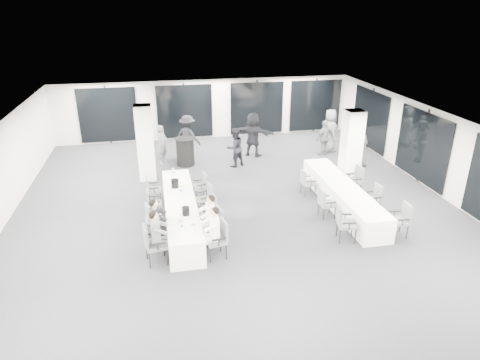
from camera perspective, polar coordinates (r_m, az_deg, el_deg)
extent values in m
cube|color=#26262B|center=(13.73, -0.32, -3.99)|extent=(14.00, 16.00, 0.02)
cube|color=white|center=(12.71, -0.34, 7.44)|extent=(14.00, 16.00, 0.02)
cube|color=beige|center=(15.96, 25.26, 3.15)|extent=(0.02, 16.00, 2.80)
cube|color=beige|center=(20.73, -4.61, 9.39)|extent=(14.00, 0.02, 2.80)
cube|color=black|center=(20.68, -4.58, 9.22)|extent=(13.60, 0.06, 2.50)
cube|color=black|center=(16.70, 23.10, 4.13)|extent=(0.06, 14.00, 2.50)
cube|color=white|center=(15.97, -12.51, 4.84)|extent=(0.60, 0.60, 2.80)
cube|color=white|center=(15.34, 14.57, 3.90)|extent=(0.60, 0.60, 2.80)
cube|color=white|center=(12.87, -7.89, -4.24)|extent=(0.90, 5.00, 0.75)
cube|color=white|center=(14.15, 13.47, -2.07)|extent=(0.90, 5.00, 0.75)
cylinder|color=black|center=(17.38, -7.31, 3.75)|extent=(0.71, 0.71, 1.12)
cylinder|color=black|center=(17.21, -7.40, 5.51)|extent=(0.82, 0.82, 0.02)
cube|color=#55585D|center=(11.09, -11.12, -8.51)|extent=(0.58, 0.60, 0.09)
cube|color=#55585D|center=(10.91, -12.49, -7.38)|extent=(0.15, 0.51, 0.50)
cylinder|color=black|center=(11.39, -12.31, -9.29)|extent=(0.04, 0.04, 0.45)
cylinder|color=black|center=(11.02, -11.94, -10.44)|extent=(0.04, 0.04, 0.45)
cylinder|color=black|center=(11.44, -10.13, -8.95)|extent=(0.04, 0.04, 0.45)
cylinder|color=black|center=(11.07, -9.68, -10.08)|extent=(0.04, 0.04, 0.45)
cube|color=black|center=(11.23, -11.44, -7.01)|extent=(0.37, 0.10, 0.04)
cube|color=black|center=(10.76, -10.93, -8.38)|extent=(0.37, 0.10, 0.04)
cube|color=#55585D|center=(11.73, -11.15, -7.09)|extent=(0.48, 0.49, 0.07)
cube|color=#55585D|center=(11.59, -12.24, -6.15)|extent=(0.11, 0.43, 0.42)
cylinder|color=black|center=(11.99, -12.07, -7.72)|extent=(0.03, 0.03, 0.38)
cylinder|color=black|center=(11.67, -11.84, -8.61)|extent=(0.03, 0.03, 0.38)
cylinder|color=black|center=(12.02, -10.32, -7.49)|extent=(0.03, 0.03, 0.38)
cylinder|color=black|center=(11.70, -10.04, -8.36)|extent=(0.03, 0.03, 0.38)
cube|color=black|center=(11.86, -11.36, -5.90)|extent=(0.32, 0.08, 0.04)
cube|color=black|center=(11.45, -11.05, -6.96)|extent=(0.32, 0.08, 0.04)
cube|color=#55585D|center=(12.55, -11.23, -4.99)|extent=(0.53, 0.54, 0.07)
cube|color=#55585D|center=(12.40, -12.22, -4.14)|extent=(0.16, 0.43, 0.43)
cylinder|color=black|center=(12.78, -12.18, -5.69)|extent=(0.03, 0.03, 0.38)
cylinder|color=black|center=(12.46, -11.74, -6.43)|extent=(0.03, 0.03, 0.38)
cylinder|color=black|center=(12.86, -10.58, -5.38)|extent=(0.03, 0.03, 0.38)
cylinder|color=black|center=(12.54, -10.10, -6.10)|extent=(0.03, 0.03, 0.38)
cube|color=black|center=(12.68, -11.56, -3.91)|extent=(0.31, 0.12, 0.04)
cube|color=black|center=(12.28, -10.99, -4.80)|extent=(0.31, 0.12, 0.04)
cube|color=#55585D|center=(13.42, -11.29, -3.13)|extent=(0.42, 0.44, 0.07)
cube|color=#55585D|center=(13.32, -12.22, -2.24)|extent=(0.06, 0.42, 0.42)
cylinder|color=black|center=(13.69, -11.99, -3.70)|extent=(0.03, 0.03, 0.37)
cylinder|color=black|center=(13.36, -11.98, -4.38)|extent=(0.03, 0.03, 0.37)
cylinder|color=black|center=(13.68, -10.48, -3.58)|extent=(0.03, 0.03, 0.37)
cylinder|color=black|center=(13.36, -10.42, -4.26)|extent=(0.03, 0.03, 0.37)
cube|color=black|center=(13.56, -11.36, -2.13)|extent=(0.31, 0.04, 0.04)
cube|color=black|center=(13.15, -11.32, -2.94)|extent=(0.31, 0.04, 0.04)
cube|color=#55585D|center=(14.37, -11.35, -1.30)|extent=(0.44, 0.45, 0.07)
cube|color=#55585D|center=(14.27, -12.25, -0.45)|extent=(0.06, 0.43, 0.43)
cylinder|color=black|center=(14.63, -12.04, -1.89)|extent=(0.03, 0.03, 0.38)
cylinder|color=black|center=(14.29, -12.00, -2.50)|extent=(0.03, 0.03, 0.38)
cylinder|color=black|center=(14.63, -10.58, -1.77)|extent=(0.03, 0.03, 0.38)
cylinder|color=black|center=(14.29, -10.52, -2.37)|extent=(0.03, 0.03, 0.38)
cube|color=black|center=(14.52, -11.43, -0.37)|extent=(0.32, 0.04, 0.04)
cube|color=black|center=(14.09, -11.37, -1.09)|extent=(0.32, 0.04, 0.04)
cube|color=#55585D|center=(11.11, -3.29, -8.06)|extent=(0.58, 0.60, 0.09)
cube|color=#55585D|center=(11.03, -2.16, -6.54)|extent=(0.16, 0.50, 0.49)
cylinder|color=black|center=(11.13, -1.84, -9.55)|extent=(0.04, 0.04, 0.44)
cylinder|color=black|center=(11.48, -2.59, -8.48)|extent=(0.04, 0.04, 0.44)
cylinder|color=black|center=(11.02, -3.97, -9.98)|extent=(0.04, 0.04, 0.44)
cylinder|color=black|center=(11.36, -4.66, -8.89)|extent=(0.04, 0.04, 0.44)
cube|color=black|center=(10.79, -2.85, -7.91)|extent=(0.37, 0.11, 0.04)
cube|color=black|center=(11.24, -3.77, -6.61)|extent=(0.37, 0.11, 0.04)
cube|color=#55585D|center=(11.72, -3.80, -6.29)|extent=(0.61, 0.62, 0.09)
cube|color=#55585D|center=(11.66, -2.75, -4.80)|extent=(0.18, 0.50, 0.50)
cylinder|color=black|center=(11.75, -2.39, -7.67)|extent=(0.04, 0.04, 0.44)
cylinder|color=black|center=(12.10, -3.19, -6.73)|extent=(0.04, 0.04, 0.44)
cylinder|color=black|center=(11.61, -4.37, -8.12)|extent=(0.04, 0.04, 0.44)
cylinder|color=black|center=(11.97, -5.12, -7.14)|extent=(0.04, 0.04, 0.44)
cube|color=black|center=(11.41, -3.32, -6.08)|extent=(0.37, 0.13, 0.04)
cube|color=black|center=(11.86, -4.30, -4.93)|extent=(0.37, 0.13, 0.04)
cube|color=#55585D|center=(12.57, -4.39, -4.31)|extent=(0.50, 0.52, 0.08)
cube|color=#55585D|center=(12.48, -3.40, -3.07)|extent=(0.09, 0.48, 0.47)
cylinder|color=black|center=(12.54, -3.25, -5.65)|extent=(0.04, 0.04, 0.42)
cylinder|color=black|center=(12.89, -3.62, -4.81)|extent=(0.04, 0.04, 0.42)
cylinder|color=black|center=(12.48, -5.11, -5.86)|extent=(0.04, 0.04, 0.42)
cylinder|color=black|center=(12.84, -5.42, -5.01)|extent=(0.04, 0.04, 0.42)
cube|color=black|center=(12.26, -4.19, -4.12)|extent=(0.35, 0.06, 0.04)
cube|color=black|center=(12.72, -4.62, -3.10)|extent=(0.35, 0.06, 0.04)
cube|color=#55585D|center=(13.36, -4.86, -2.67)|extent=(0.55, 0.56, 0.08)
cube|color=#55585D|center=(13.31, -4.00, -1.46)|extent=(0.15, 0.46, 0.46)
cylinder|color=black|center=(13.35, -3.74, -3.82)|extent=(0.04, 0.04, 0.41)
cylinder|color=black|center=(13.69, -4.29, -3.13)|extent=(0.04, 0.04, 0.41)
cylinder|color=black|center=(13.24, -5.38, -4.11)|extent=(0.04, 0.04, 0.41)
cylinder|color=black|center=(13.58, -5.90, -3.40)|extent=(0.04, 0.04, 0.41)
cube|color=black|center=(13.07, -4.54, -2.43)|extent=(0.34, 0.11, 0.04)
cube|color=black|center=(13.50, -5.22, -1.59)|extent=(0.34, 0.11, 0.04)
cube|color=#55585D|center=(14.42, -5.40, -0.89)|extent=(0.49, 0.51, 0.07)
cube|color=#55585D|center=(14.37, -4.67, 0.12)|extent=(0.13, 0.42, 0.42)
cylinder|color=black|center=(14.39, -4.46, -1.87)|extent=(0.03, 0.03, 0.37)
cylinder|color=black|center=(14.71, -4.89, -1.32)|extent=(0.03, 0.03, 0.37)
cylinder|color=black|center=(14.30, -5.85, -2.09)|extent=(0.03, 0.03, 0.37)
cylinder|color=black|center=(14.62, -6.25, -1.53)|extent=(0.03, 0.03, 0.37)
cube|color=black|center=(14.15, -5.15, -0.66)|extent=(0.31, 0.09, 0.04)
cube|color=black|center=(14.56, -5.68, 0.00)|extent=(0.31, 0.09, 0.04)
cube|color=#55585D|center=(12.21, 14.06, -5.78)|extent=(0.58, 0.60, 0.08)
cube|color=#55585D|center=(12.02, 13.10, -4.60)|extent=(0.16, 0.49, 0.49)
cylinder|color=black|center=(12.46, 12.78, -6.38)|extent=(0.04, 0.04, 0.43)
cylinder|color=black|center=(12.10, 13.17, -7.35)|extent=(0.04, 0.04, 0.43)
cylinder|color=black|center=(12.56, 14.68, -6.34)|extent=(0.04, 0.04, 0.43)
cylinder|color=black|center=(12.20, 15.13, -7.30)|extent=(0.04, 0.04, 0.43)
cube|color=black|center=(12.35, 13.87, -4.46)|extent=(0.36, 0.12, 0.04)
cube|color=black|center=(11.90, 14.41, -5.62)|extent=(0.36, 0.12, 0.04)
cube|color=#55585D|center=(13.37, 11.55, -3.18)|extent=(0.47, 0.49, 0.08)
cube|color=#55585D|center=(13.17, 10.83, -2.30)|extent=(0.09, 0.44, 0.43)
cylinder|color=black|center=(13.54, 10.41, -3.83)|extent=(0.03, 0.03, 0.39)
cylinder|color=black|center=(13.24, 11.11, -4.53)|extent=(0.03, 0.03, 0.39)
cylinder|color=black|center=(13.70, 11.83, -3.62)|extent=(0.03, 0.03, 0.39)
cylinder|color=black|center=(13.41, 12.56, -4.30)|extent=(0.03, 0.03, 0.39)
cube|color=black|center=(13.49, 11.16, -2.15)|extent=(0.32, 0.06, 0.04)
cube|color=black|center=(13.11, 12.07, -2.98)|extent=(0.32, 0.06, 0.04)
cube|color=#55585D|center=(14.80, 9.10, -0.41)|extent=(0.45, 0.47, 0.07)
cube|color=#55585D|center=(14.63, 8.43, 0.41)|extent=(0.08, 0.43, 0.42)
cylinder|color=black|center=(14.98, 8.12, -1.01)|extent=(0.03, 0.03, 0.38)
cylinder|color=black|center=(14.67, 8.67, -1.57)|extent=(0.03, 0.03, 0.38)
cylinder|color=black|center=(15.12, 9.41, -0.86)|extent=(0.03, 0.03, 0.38)
cylinder|color=black|center=(14.81, 9.98, -1.41)|extent=(0.03, 0.03, 0.38)
cube|color=black|center=(14.94, 8.79, 0.48)|extent=(0.32, 0.06, 0.04)
cube|color=black|center=(14.55, 9.50, -0.19)|extent=(0.32, 0.06, 0.04)
cube|color=#55585D|center=(12.83, 20.31, -5.15)|extent=(0.51, 0.53, 0.08)
cube|color=#55585D|center=(12.81, 21.39, -3.95)|extent=(0.10, 0.48, 0.48)
cylinder|color=black|center=(12.88, 21.39, -6.50)|extent=(0.04, 0.04, 0.43)
cylinder|color=black|center=(13.20, 20.58, -5.64)|extent=(0.04, 0.04, 0.43)
cylinder|color=black|center=(12.70, 19.72, -6.68)|extent=(0.04, 0.04, 0.43)
cylinder|color=black|center=(13.02, 18.94, -5.81)|extent=(0.04, 0.04, 0.43)
cube|color=black|center=(12.55, 20.93, -4.98)|extent=(0.36, 0.07, 0.04)
cube|color=black|center=(12.96, 19.91, -3.93)|extent=(0.36, 0.07, 0.04)
cube|color=#55585D|center=(14.03, 17.17, -2.49)|extent=(0.48, 0.50, 0.08)
cube|color=#55585D|center=(14.04, 17.99, -1.43)|extent=(0.11, 0.44, 0.44)
cylinder|color=black|center=(14.09, 18.12, -3.54)|extent=(0.03, 0.03, 0.39)
cylinder|color=black|center=(14.36, 17.27, -2.92)|extent=(0.03, 0.03, 0.39)
cylinder|color=black|center=(13.88, 16.84, -3.78)|extent=(0.03, 0.03, 0.39)
cylinder|color=black|center=(14.16, 16.00, -3.14)|extent=(0.03, 0.03, 0.39)
cube|color=black|center=(13.79, 17.78, -2.28)|extent=(0.32, 0.07, 0.04)
cube|color=black|center=(14.14, 16.71, -1.52)|extent=(0.32, 0.07, 0.04)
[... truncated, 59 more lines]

